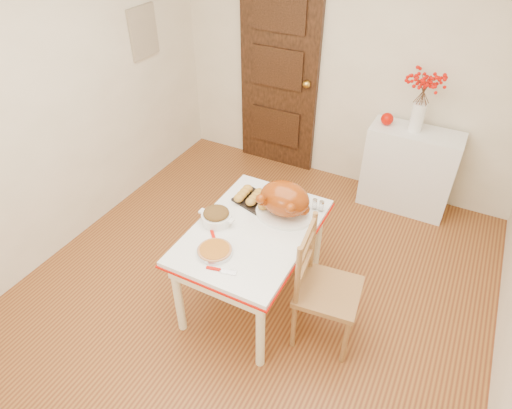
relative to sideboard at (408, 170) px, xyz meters
The scene contains 18 objects.
floor 1.98m from the sideboard, 113.48° to the right, with size 3.50×4.00×0.00m, color #622C15.
wall_back 1.16m from the sideboard, 164.12° to the left, with size 3.50×0.00×2.50m, color #EDE1C5.
wall_left 3.20m from the sideboard, 144.80° to the right, with size 0.00×4.00×2.50m, color #EDE1C5.
door_back 1.61m from the sideboard, behind, with size 0.85×0.06×2.06m, color black.
photo_board 2.79m from the sideboard, 166.96° to the right, with size 0.03×0.35×0.45m, color #B9B08B.
sideboard is the anchor object (origin of this frame).
kitchen_table 1.90m from the sideboard, 113.30° to the right, with size 0.80×1.16×0.70m, color white, non-canonical shape.
chair_oak 1.83m from the sideboard, 94.43° to the right, with size 0.41×0.41×0.93m, color olive, non-canonical shape.
berry_vase 0.68m from the sideboard, behind, with size 0.28×0.28×0.53m, color white, non-canonical shape.
apple 0.55m from the sideboard, behind, with size 0.11×0.11×0.11m, color #B90A00.
turkey_platter 1.69m from the sideboard, 112.48° to the right, with size 0.42×0.34×0.27m, color #983106, non-canonical shape.
pumpkin_pie 2.27m from the sideboard, 112.47° to the right, with size 0.23×0.23×0.05m, color #A15615.
stuffing_dish 2.09m from the sideboard, 119.45° to the right, with size 0.27×0.21×0.11m, color #4E3216, non-canonical shape.
rolls_tray 1.74m from the sideboard, 121.06° to the right, with size 0.29×0.23×0.08m, color #C38831, non-canonical shape.
pie_server 2.33m from the sideboard, 108.60° to the right, with size 0.20×0.06×0.01m, color silver, non-canonical shape.
carving_knife 2.21m from the sideboard, 114.24° to the right, with size 0.27×0.07×0.01m, color silver, non-canonical shape.
drinking_glass 1.48m from the sideboard, 117.18° to the right, with size 0.07×0.07×0.11m, color white.
shaker_pair 1.44m from the sideboard, 107.89° to the right, with size 0.09×0.03×0.09m, color white, non-canonical shape.
Camera 1 is at (1.12, -2.03, 2.68)m, focal length 30.91 mm.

